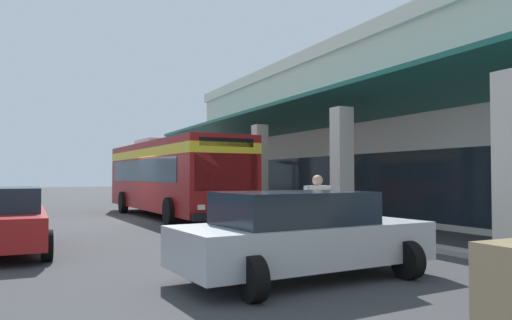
{
  "coord_description": "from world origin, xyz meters",
  "views": [
    {
      "loc": [
        19.19,
        -3.89,
        1.74
      ],
      "look_at": [
        2.76,
        3.94,
        2.32
      ],
      "focal_mm": 34.15,
      "sensor_mm": 36.0,
      "label": 1
    }
  ],
  "objects_px": {
    "transit_bus": "(171,173)",
    "pedestrian": "(318,209)",
    "parked_sedan_silver": "(301,234)",
    "potted_palm": "(222,193)",
    "parked_sedan_red": "(1,220)"
  },
  "relations": [
    {
      "from": "parked_sedan_silver",
      "to": "pedestrian",
      "type": "bearing_deg",
      "value": 141.2
    },
    {
      "from": "transit_bus",
      "to": "parked_sedan_red",
      "type": "bearing_deg",
      "value": -38.04
    },
    {
      "from": "transit_bus",
      "to": "parked_sedan_red",
      "type": "distance_m",
      "value": 9.89
    },
    {
      "from": "pedestrian",
      "to": "potted_palm",
      "type": "bearing_deg",
      "value": 165.96
    },
    {
      "from": "transit_bus",
      "to": "parked_sedan_silver",
      "type": "bearing_deg",
      "value": -6.05
    },
    {
      "from": "parked_sedan_red",
      "to": "transit_bus",
      "type": "bearing_deg",
      "value": 141.96
    },
    {
      "from": "parked_sedan_silver",
      "to": "transit_bus",
      "type": "bearing_deg",
      "value": 173.95
    },
    {
      "from": "transit_bus",
      "to": "potted_palm",
      "type": "relative_size",
      "value": 4.3
    },
    {
      "from": "parked_sedan_red",
      "to": "pedestrian",
      "type": "relative_size",
      "value": 2.52
    },
    {
      "from": "parked_sedan_red",
      "to": "potted_palm",
      "type": "distance_m",
      "value": 16.17
    },
    {
      "from": "parked_sedan_silver",
      "to": "pedestrian",
      "type": "distance_m",
      "value": 2.66
    },
    {
      "from": "parked_sedan_silver",
      "to": "potted_palm",
      "type": "distance_m",
      "value": 18.61
    },
    {
      "from": "transit_bus",
      "to": "pedestrian",
      "type": "height_order",
      "value": "transit_bus"
    },
    {
      "from": "parked_sedan_silver",
      "to": "pedestrian",
      "type": "height_order",
      "value": "pedestrian"
    },
    {
      "from": "parked_sedan_silver",
      "to": "potted_palm",
      "type": "height_order",
      "value": "potted_palm"
    }
  ]
}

